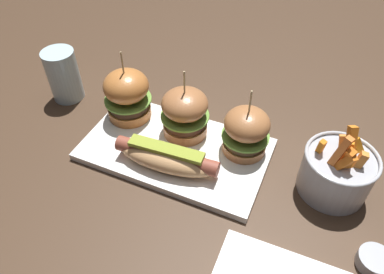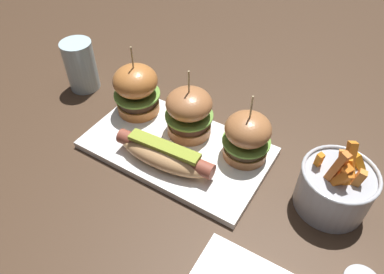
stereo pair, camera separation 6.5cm
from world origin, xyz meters
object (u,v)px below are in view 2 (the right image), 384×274
slider_right (247,136)px  water_glass (81,66)px  hot_dog (164,154)px  slider_center (189,112)px  platter_main (177,148)px  slider_left (136,89)px  fries_bucket (335,188)px

slider_right → water_glass: size_ratio=1.20×
hot_dog → slider_center: (-0.01, 0.09, 0.03)m
slider_center → slider_right: (0.12, 0.00, -0.00)m
platter_main → water_glass: (-0.30, 0.06, 0.05)m
slider_center → water_glass: 0.30m
slider_right → platter_main: bearing=-158.7°
slider_left → slider_center: bearing=-0.3°
water_glass → slider_right: bearing=-1.8°
slider_center → water_glass: size_ratio=1.25×
fries_bucket → water_glass: bearing=177.1°
hot_dog → slider_center: bearing=93.9°
platter_main → fries_bucket: size_ratio=2.50×
hot_dog → slider_center: 0.10m
fries_bucket → slider_right: bearing=174.4°
platter_main → hot_dog: bearing=-81.8°
water_glass → hot_dog: bearing=-19.7°
slider_right → fries_bucket: 0.17m
slider_right → water_glass: slider_right is taller
platter_main → slider_right: (0.12, 0.05, 0.05)m
slider_right → slider_center: bearing=-179.3°
platter_main → slider_right: slider_right is taller
slider_left → fries_bucket: (0.41, -0.02, -0.02)m
platter_main → slider_center: size_ratio=2.43×
hot_dog → water_glass: (-0.30, 0.11, 0.02)m
hot_dog → water_glass: water_glass is taller
fries_bucket → slider_center: bearing=177.0°
hot_dog → slider_right: 0.15m
platter_main → slider_center: (0.00, 0.05, 0.06)m
slider_left → slider_center: (0.13, -0.00, -0.00)m
hot_dog → fries_bucket: fries_bucket is taller
slider_center → fries_bucket: (0.29, -0.01, -0.02)m
slider_left → water_glass: 0.17m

